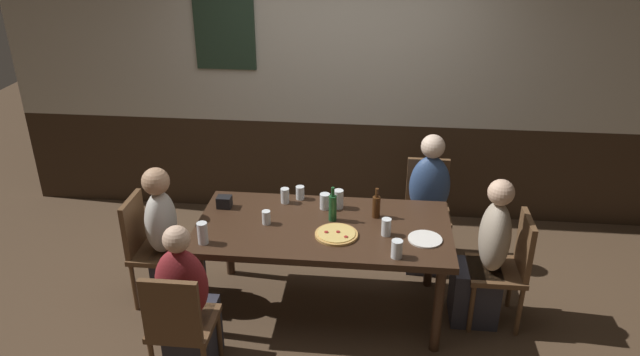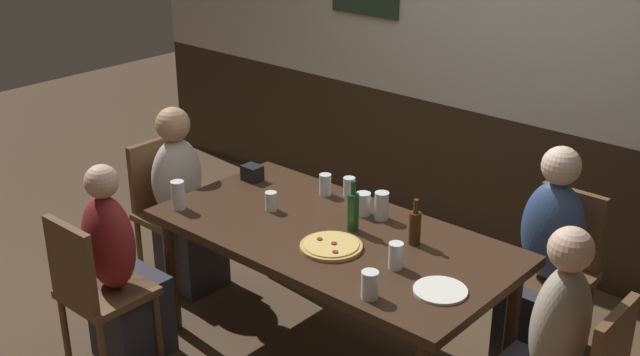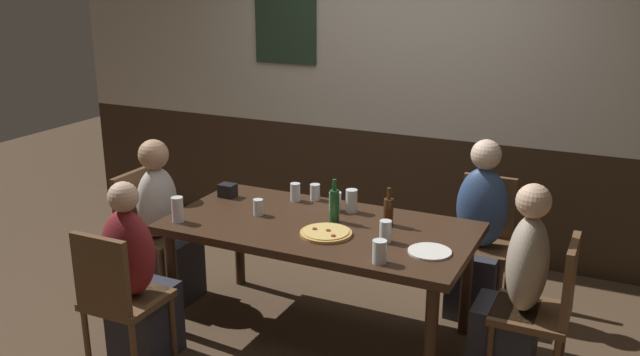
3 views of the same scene
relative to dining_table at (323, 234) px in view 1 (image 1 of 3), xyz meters
The scene contains 24 objects.
ground_plane 0.67m from the dining_table, ahead, with size 12.00×12.00×0.00m, color #4C3826.
wall_back 1.77m from the dining_table, 90.25° to the left, with size 6.40×0.13×2.60m.
dining_table is the anchor object (origin of this frame).
chair_head_west 1.36m from the dining_table, behind, with size 0.40×0.40×0.88m.
chair_head_east 1.36m from the dining_table, ahead, with size 0.40×0.40×0.88m.
chair_left_near 1.22m from the dining_table, 132.69° to the right, with size 0.40×0.40×0.88m.
chair_right_far 1.22m from the dining_table, 47.31° to the left, with size 0.40×0.40×0.88m.
person_head_west 1.20m from the dining_table, behind, with size 0.37×0.34×1.14m.
person_head_east 1.20m from the dining_table, ahead, with size 0.37×0.34×1.17m.
person_left_near 1.11m from the dining_table, 138.51° to the right, with size 0.34×0.37×1.12m.
person_right_far 1.11m from the dining_table, 41.59° to the left, with size 0.34×0.37×1.18m.
pizza 0.19m from the dining_table, 51.87° to the right, with size 0.31×0.31×0.03m.
beer_glass_tall 0.48m from the dining_table, 135.50° to the left, with size 0.07×0.07×0.12m.
pint_glass_stout 0.43m from the dining_table, behind, with size 0.06×0.06×0.10m.
tumbler_water 0.33m from the dining_table, 72.40° to the left, with size 0.08×0.08×0.15m.
highball_clear 0.88m from the dining_table, 157.63° to the right, with size 0.07×0.07×0.16m.
pint_glass_amber 0.48m from the dining_table, 119.01° to the left, with size 0.07×0.07×0.11m.
pint_glass_pale 0.48m from the dining_table, 11.06° to the right, with size 0.07×0.07×0.13m.
beer_glass_half 0.29m from the dining_table, 92.92° to the left, with size 0.08×0.08×0.12m.
tumbler_short 0.66m from the dining_table, 35.32° to the right, with size 0.08×0.08×0.13m.
beer_bottle_green 0.21m from the dining_table, 54.20° to the left, with size 0.06×0.06×0.27m.
beer_bottle_brown 0.45m from the dining_table, 23.92° to the left, with size 0.06×0.06×0.24m.
plate_white_large 0.75m from the dining_table, 10.13° to the right, with size 0.24×0.24×0.01m, color white.
condiment_caddy 0.82m from the dining_table, 165.47° to the left, with size 0.11×0.09×0.09m, color black.
Camera 1 is at (0.36, -3.75, 2.89)m, focal length 33.17 mm.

